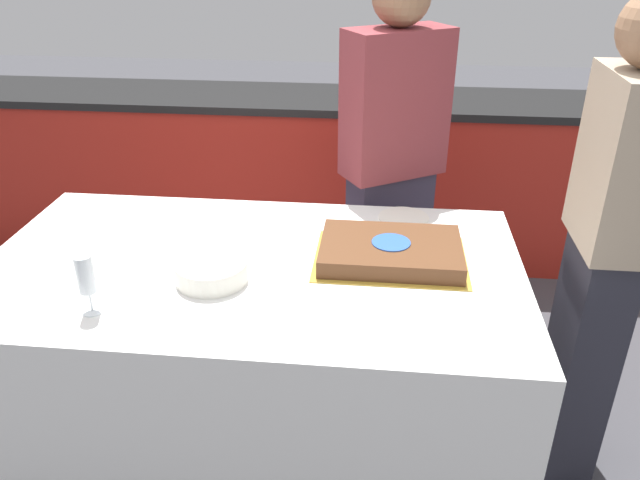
{
  "coord_description": "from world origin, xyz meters",
  "views": [
    {
      "loc": [
        0.42,
        -1.78,
        1.79
      ],
      "look_at": [
        0.23,
        0.0,
        0.86
      ],
      "focal_mm": 35.0,
      "sensor_mm": 36.0,
      "label": 1
    }
  ],
  "objects_px": {
    "cake": "(391,251)",
    "plate_stack": "(212,271)",
    "person_seated_right": "(606,252)",
    "wine_glass": "(86,276)",
    "person_cutting_cake": "(392,165)"
  },
  "relations": [
    {
      "from": "cake",
      "to": "person_seated_right",
      "type": "relative_size",
      "value": 0.31
    },
    {
      "from": "cake",
      "to": "plate_stack",
      "type": "distance_m",
      "value": 0.6
    },
    {
      "from": "person_cutting_cake",
      "to": "person_seated_right",
      "type": "height_order",
      "value": "person_cutting_cake"
    },
    {
      "from": "wine_glass",
      "to": "person_cutting_cake",
      "type": "distance_m",
      "value": 1.37
    },
    {
      "from": "person_seated_right",
      "to": "person_cutting_cake",
      "type": "bearing_deg",
      "value": -137.84
    },
    {
      "from": "cake",
      "to": "person_seated_right",
      "type": "height_order",
      "value": "person_seated_right"
    },
    {
      "from": "plate_stack",
      "to": "person_cutting_cake",
      "type": "relative_size",
      "value": 0.14
    },
    {
      "from": "cake",
      "to": "person_cutting_cake",
      "type": "height_order",
      "value": "person_cutting_cake"
    },
    {
      "from": "person_cutting_cake",
      "to": "wine_glass",
      "type": "bearing_deg",
      "value": 18.4
    },
    {
      "from": "plate_stack",
      "to": "person_seated_right",
      "type": "height_order",
      "value": "person_seated_right"
    },
    {
      "from": "wine_glass",
      "to": "person_seated_right",
      "type": "bearing_deg",
      "value": 12.26
    },
    {
      "from": "wine_glass",
      "to": "person_seated_right",
      "type": "relative_size",
      "value": 0.11
    },
    {
      "from": "plate_stack",
      "to": "wine_glass",
      "type": "distance_m",
      "value": 0.38
    },
    {
      "from": "wine_glass",
      "to": "cake",
      "type": "bearing_deg",
      "value": 25.15
    },
    {
      "from": "cake",
      "to": "plate_stack",
      "type": "xyz_separation_m",
      "value": [
        -0.56,
        -0.2,
        0.0
      ]
    }
  ]
}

